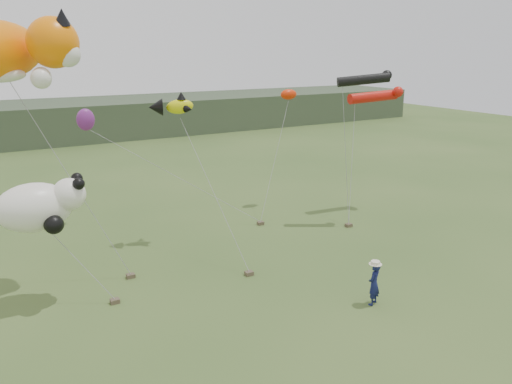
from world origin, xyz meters
TOP-DOWN VIEW (x-y plane):
  - ground at (0.00, 0.00)m, footprint 120.00×120.00m
  - headland at (-3.11, 44.69)m, footprint 90.00×13.00m
  - festival_attendant at (1.94, -1.41)m, footprint 0.75×0.64m
  - sandbag_anchors at (-0.76, 5.50)m, footprint 14.15×5.75m
  - cat_kite at (-9.37, 7.47)m, footprint 6.96×5.35m
  - fish_kite at (-2.25, 8.86)m, footprint 2.31×1.52m
  - tube_kites at (9.58, 7.47)m, footprint 5.55×3.14m
  - panda_kite at (-9.00, 5.10)m, footprint 3.28×2.12m
  - misc_kites at (-1.13, 13.09)m, footprint 12.71×3.17m

SIDE VIEW (x-z plane):
  - ground at x=0.00m, z-range 0.00..0.00m
  - sandbag_anchors at x=-0.76m, z-range 0.00..0.18m
  - festival_attendant at x=1.94m, z-range 0.00..1.74m
  - headland at x=-3.11m, z-range -0.08..3.92m
  - panda_kite at x=-9.00m, z-range 2.99..5.02m
  - misc_kites at x=-1.13m, z-range 5.33..7.31m
  - fish_kite at x=-2.25m, z-range 6.43..7.56m
  - tube_kites at x=9.58m, z-range 6.41..8.45m
  - cat_kite at x=-9.37m, z-range 8.14..11.11m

